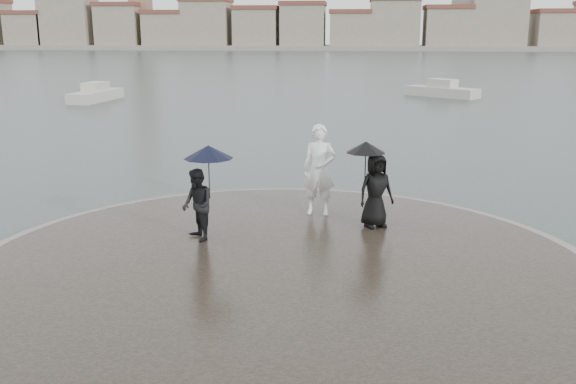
# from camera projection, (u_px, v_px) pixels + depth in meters

# --- Properties ---
(ground) EXTENTS (400.00, 400.00, 0.00)m
(ground) POSITION_uv_depth(u_px,v_px,m) (254.00, 373.00, 9.07)
(ground) COLOR #2B3835
(ground) RESTS_ON ground
(kerb_ring) EXTENTS (12.50, 12.50, 0.32)m
(kerb_ring) POSITION_uv_depth(u_px,v_px,m) (281.00, 273.00, 12.41)
(kerb_ring) COLOR gray
(kerb_ring) RESTS_ON ground
(quay_tip) EXTENTS (11.90, 11.90, 0.36)m
(quay_tip) POSITION_uv_depth(u_px,v_px,m) (281.00, 272.00, 12.40)
(quay_tip) COLOR #2D261E
(quay_tip) RESTS_ON ground
(statue) EXTENTS (0.85, 0.60, 2.20)m
(statue) POSITION_uv_depth(u_px,v_px,m) (319.00, 170.00, 15.44)
(statue) COLOR white
(statue) RESTS_ON quay_tip
(visitor_left) EXTENTS (1.23, 1.10, 2.04)m
(visitor_left) POSITION_uv_depth(u_px,v_px,m) (201.00, 189.00, 13.50)
(visitor_left) COLOR black
(visitor_left) RESTS_ON quay_tip
(visitor_right) EXTENTS (1.19, 0.97, 1.95)m
(visitor_right) POSITION_uv_depth(u_px,v_px,m) (374.00, 181.00, 14.46)
(visitor_right) COLOR black
(visitor_right) RESTS_ON quay_tip
(far_skyline) EXTENTS (260.00, 20.00, 37.00)m
(far_skyline) POSITION_uv_depth(u_px,v_px,m) (326.00, 28.00, 163.39)
(far_skyline) COLOR gray
(far_skyline) RESTS_ON ground
(boats) EXTENTS (27.97, 10.62, 1.50)m
(boats) POSITION_uv_depth(u_px,v_px,m) (274.00, 93.00, 45.90)
(boats) COLOR beige
(boats) RESTS_ON ground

